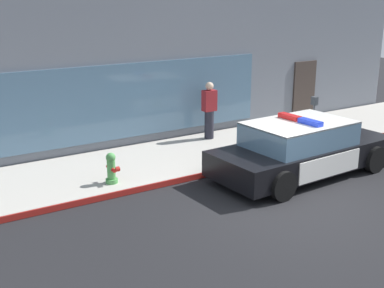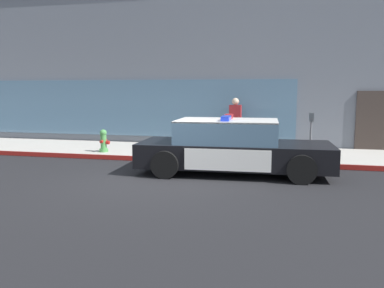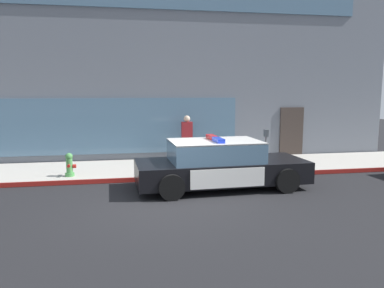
% 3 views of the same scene
% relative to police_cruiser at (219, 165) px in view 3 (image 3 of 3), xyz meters
% --- Properties ---
extents(ground, '(48.00, 48.00, 0.00)m').
position_rel_police_cruiser_xyz_m(ground, '(-1.71, -1.32, -0.68)').
color(ground, black).
extents(sidewalk, '(48.00, 3.02, 0.15)m').
position_rel_police_cruiser_xyz_m(sidewalk, '(-1.71, 2.62, -0.60)').
color(sidewalk, '#B2ADA3').
rests_on(sidewalk, ground).
extents(curb_red_paint, '(28.80, 0.04, 0.14)m').
position_rel_police_cruiser_xyz_m(curb_red_paint, '(-1.71, 1.09, -0.60)').
color(curb_red_paint, maroon).
rests_on(curb_red_paint, ground).
extents(storefront_building, '(20.28, 11.38, 8.77)m').
position_rel_police_cruiser_xyz_m(storefront_building, '(-1.97, 9.82, 3.70)').
color(storefront_building, slate).
rests_on(storefront_building, ground).
extents(police_cruiser, '(4.92, 2.23, 1.49)m').
position_rel_police_cruiser_xyz_m(police_cruiser, '(0.00, 0.00, 0.00)').
color(police_cruiser, black).
rests_on(police_cruiser, ground).
extents(fire_hydrant, '(0.34, 0.39, 0.73)m').
position_rel_police_cruiser_xyz_m(fire_hydrant, '(-4.36, 1.63, -0.18)').
color(fire_hydrant, '#4C994C').
rests_on(fire_hydrant, sidewalk).
extents(pedestrian_on_sidewalk, '(0.41, 0.28, 1.71)m').
position_rel_police_cruiser_xyz_m(pedestrian_on_sidewalk, '(-0.36, 3.53, 0.33)').
color(pedestrian_on_sidewalk, '#23232D').
rests_on(pedestrian_on_sidewalk, sidewalk).
extents(parking_meter, '(0.12, 0.18, 1.34)m').
position_rel_police_cruiser_xyz_m(parking_meter, '(2.02, 1.62, 0.40)').
color(parking_meter, slate).
rests_on(parking_meter, sidewalk).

